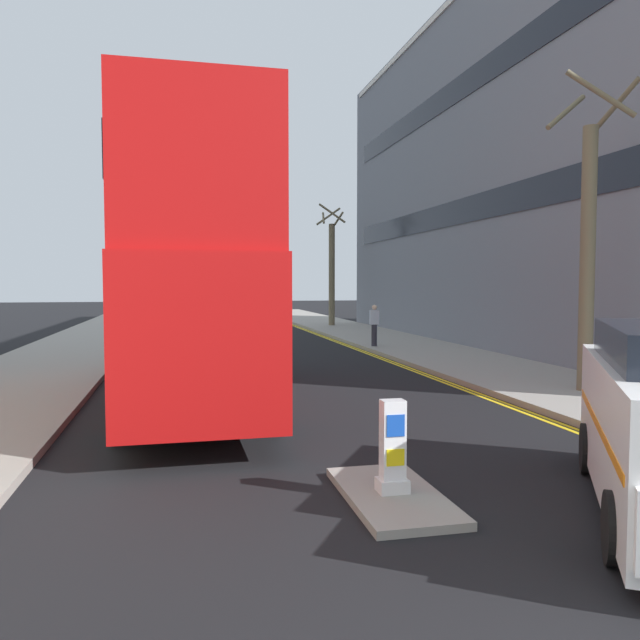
{
  "coord_description": "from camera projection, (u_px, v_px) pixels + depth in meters",
  "views": [
    {
      "loc": [
        -2.44,
        -2.1,
        2.59
      ],
      "look_at": [
        0.5,
        11.0,
        1.8
      ],
      "focal_mm": 34.83,
      "sensor_mm": 36.0,
      "label": 1
    }
  ],
  "objects": [
    {
      "name": "keep_left_bollard",
      "position": [
        393.0,
        450.0,
        7.39
      ],
      "size": [
        0.36,
        0.28,
        1.11
      ],
      "color": "silver",
      "rests_on": "traffic_island"
    },
    {
      "name": "traffic_island",
      "position": [
        392.0,
        496.0,
        7.42
      ],
      "size": [
        1.1,
        2.2,
        0.1
      ],
      "primitive_type": "cube",
      "color": "gray",
      "rests_on": "ground"
    },
    {
      "name": "sidewalk_right",
      "position": [
        469.0,
        363.0,
        19.74
      ],
      "size": [
        4.0,
        80.0,
        0.14
      ],
      "primitive_type": "cube",
      "color": "gray",
      "rests_on": "ground"
    },
    {
      "name": "street_tree_mid",
      "position": [
        588.0,
        245.0,
        14.05
      ],
      "size": [
        1.81,
        1.89,
        7.02
      ],
      "color": "#6B6047",
      "rests_on": "sidewalk_right"
    },
    {
      "name": "sidewalk_left",
      "position": [
        30.0,
        376.0,
        16.89
      ],
      "size": [
        4.0,
        80.0,
        0.14
      ],
      "primitive_type": "cube",
      "color": "gray",
      "rests_on": "ground"
    },
    {
      "name": "kerb_line_outer",
      "position": [
        432.0,
        376.0,
        17.33
      ],
      "size": [
        0.1,
        56.0,
        0.01
      ],
      "primitive_type": "cube",
      "color": "yellow",
      "rests_on": "ground"
    },
    {
      "name": "townhouse_terrace_right",
      "position": [
        559.0,
        177.0,
        26.64
      ],
      "size": [
        10.08,
        28.0,
        14.37
      ],
      "color": "slate",
      "rests_on": "ground"
    },
    {
      "name": "double_decker_bus_away",
      "position": [
        190.0,
        263.0,
        13.54
      ],
      "size": [
        2.89,
        10.83,
        5.64
      ],
      "color": "#B20F0F",
      "rests_on": "ground"
    },
    {
      "name": "street_tree_near",
      "position": [
        332.0,
        269.0,
        36.37
      ],
      "size": [
        1.65,
        1.79,
        7.03
      ],
      "color": "#6B6047",
      "rests_on": "sidewalk_right"
    },
    {
      "name": "pedestrian_far",
      "position": [
        374.0,
        325.0,
        24.27
      ],
      "size": [
        0.34,
        0.22,
        1.62
      ],
      "color": "#2D2D38",
      "rests_on": "sidewalk_right"
    },
    {
      "name": "kerb_line_inner",
      "position": [
        427.0,
        376.0,
        17.3
      ],
      "size": [
        0.1,
        56.0,
        0.01
      ],
      "primitive_type": "cube",
      "color": "yellow",
      "rests_on": "ground"
    }
  ]
}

